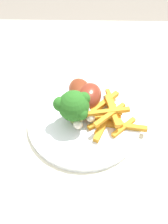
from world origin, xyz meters
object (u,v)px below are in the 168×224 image
object	(u,v)px
broccoli_floret_front	(74,106)
chicken_drumstick_near	(81,93)
dinner_plate	(84,120)
dining_table	(61,150)
carrot_fries_pile	(109,116)
chicken_drumstick_far	(88,98)

from	to	relation	value
broccoli_floret_front	chicken_drumstick_near	bearing A→B (deg)	169.29
dinner_plate	chicken_drumstick_near	size ratio (longest dim) A/B	1.87
dining_table	dinner_plate	distance (m)	0.13
broccoli_floret_front	carrot_fries_pile	size ratio (longest dim) A/B	0.56
chicken_drumstick_far	dining_table	bearing A→B (deg)	-54.71
carrot_fries_pile	chicken_drumstick_near	xyz separation A→B (m)	(-0.06, -0.06, 0.01)
dining_table	chicken_drumstick_near	xyz separation A→B (m)	(-0.06, 0.05, 0.14)
dining_table	chicken_drumstick_far	xyz separation A→B (m)	(-0.05, 0.07, 0.15)
chicken_drumstick_near	carrot_fries_pile	bearing A→B (deg)	45.97
dining_table	carrot_fries_pile	distance (m)	0.18
dinner_plate	chicken_drumstick_near	world-z (taller)	chicken_drumstick_near
carrot_fries_pile	chicken_drumstick_far	xyz separation A→B (m)	(-0.04, -0.05, 0.01)
chicken_drumstick_far	chicken_drumstick_near	bearing A→B (deg)	-134.54
dinner_plate	chicken_drumstick_far	world-z (taller)	chicken_drumstick_far
carrot_fries_pile	chicken_drumstick_near	bearing A→B (deg)	-134.03
dining_table	broccoli_floret_front	bearing A→B (deg)	89.32
dinner_plate	carrot_fries_pile	world-z (taller)	carrot_fries_pile
dinner_plate	chicken_drumstick_near	bearing A→B (deg)	-171.87
dining_table	broccoli_floret_front	xyz separation A→B (m)	(0.00, 0.04, 0.17)
dinner_plate	broccoli_floret_front	size ratio (longest dim) A/B	3.11
chicken_drumstick_near	chicken_drumstick_far	xyz separation A→B (m)	(0.02, 0.02, 0.00)
dinner_plate	carrot_fries_pile	size ratio (longest dim) A/B	1.73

